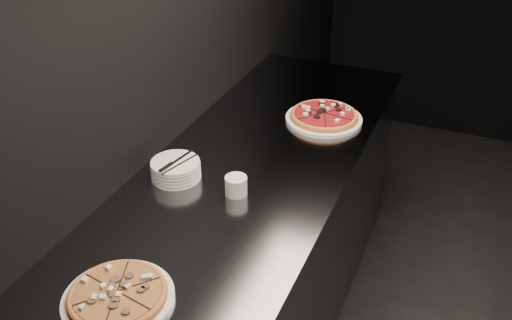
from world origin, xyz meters
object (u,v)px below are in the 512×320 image
at_px(pizza_mushroom, 118,296).
at_px(cutlery, 175,163).
at_px(ramekin, 236,185).
at_px(counter, 242,271).
at_px(plate_stack, 176,169).
at_px(pizza_tomato, 324,116).

bearing_deg(pizza_mushroom, cutlery, 104.99).
bearing_deg(ramekin, cutlery, -179.28).
relative_size(pizza_mushroom, cutlery, 1.73).
relative_size(counter, ramekin, 31.13).
bearing_deg(counter, plate_stack, -158.17).
xyz_separation_m(counter, cutlery, (-0.21, -0.10, 0.53)).
xyz_separation_m(pizza_mushroom, pizza_tomato, (0.20, 1.26, 0.00)).
relative_size(plate_stack, ramekin, 2.29).
bearing_deg(cutlery, ramekin, 10.97).
relative_size(pizza_tomato, ramekin, 4.36).
xyz_separation_m(plate_stack, ramekin, (0.25, -0.01, 0.00)).
height_order(plate_stack, cutlery, cutlery).
bearing_deg(plate_stack, pizza_mushroom, -74.70).
bearing_deg(ramekin, plate_stack, 177.53).
height_order(counter, plate_stack, plate_stack).
bearing_deg(cutlery, plate_stack, 127.87).
relative_size(pizza_tomato, cutlery, 1.85).
relative_size(pizza_tomato, plate_stack, 1.90).
bearing_deg(counter, ramekin, -72.83).
relative_size(cutlery, ramekin, 2.36).
distance_m(counter, pizza_tomato, 0.75).
xyz_separation_m(counter, pizza_mushroom, (-0.05, -0.70, 0.48)).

